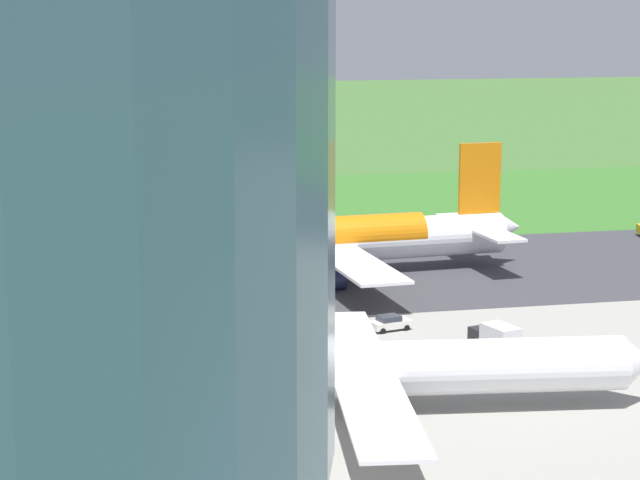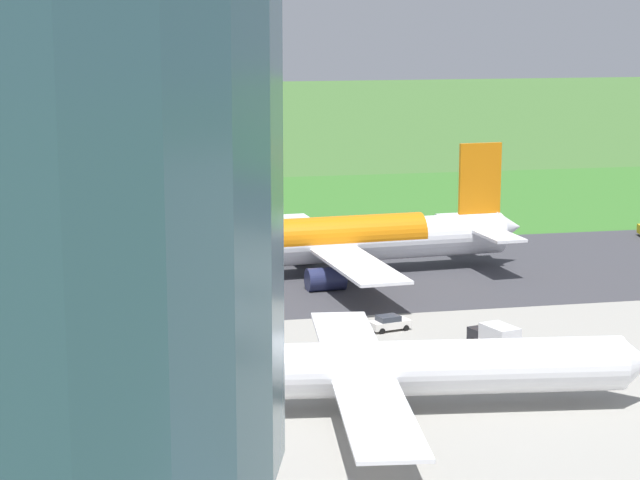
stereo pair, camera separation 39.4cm
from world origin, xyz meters
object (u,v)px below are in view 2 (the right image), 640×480
at_px(service_truck_baggage, 495,337).
at_px(traffic_cone_orange, 240,213).
at_px(airliner_parked_mid, 368,368).
at_px(no_stopping_sign, 270,200).
at_px(service_car_ops, 139,340).
at_px(airliner_main, 323,241).
at_px(service_car_followme, 389,323).

distance_m(service_truck_baggage, traffic_cone_orange, 82.31).
distance_m(airliner_parked_mid, no_stopping_sign, 99.06).
bearing_deg(service_truck_baggage, airliner_parked_mid, 41.47).
bearing_deg(airliner_parked_mid, traffic_cone_orange, -91.86).
relative_size(service_car_ops, no_stopping_sign, 1.58).
xyz_separation_m(airliner_main, no_stopping_sign, (-1.75, -49.10, -2.69)).
bearing_deg(service_car_followme, airliner_parked_mid, 70.60).
bearing_deg(airliner_main, service_car_followme, 92.89).
bearing_deg(traffic_cone_orange, airliner_parked_mid, 88.14).
relative_size(airliner_main, airliner_parked_mid, 1.16).
distance_m(service_car_followme, traffic_cone_orange, 72.43).
height_order(airliner_main, service_car_ops, airliner_main).
bearing_deg(service_car_ops, service_car_followme, -177.74).
height_order(airliner_main, airliner_parked_mid, airliner_main).
xyz_separation_m(service_truck_baggage, service_car_ops, (33.48, -7.99, -0.56)).
bearing_deg(service_truck_baggage, traffic_cone_orange, -80.79).
height_order(service_car_followme, service_car_ops, same).
distance_m(airliner_parked_mid, traffic_cone_orange, 95.74).
relative_size(service_car_followme, traffic_cone_orange, 8.21).
distance_m(no_stopping_sign, traffic_cone_orange, 6.49).
bearing_deg(airliner_main, airliner_parked_mid, 82.06).
xyz_separation_m(airliner_parked_mid, service_truck_baggage, (-16.28, -14.39, -2.34)).
height_order(service_car_followme, traffic_cone_orange, service_car_followme).
relative_size(airliner_main, service_car_ops, 12.18).
distance_m(airliner_main, no_stopping_sign, 49.21).
distance_m(airliner_parked_mid, service_car_followme, 24.96).
relative_size(airliner_parked_mid, service_car_followme, 10.39).
relative_size(service_truck_baggage, service_car_ops, 1.39).
bearing_deg(airliner_main, traffic_cone_orange, -85.27).
bearing_deg(no_stopping_sign, airliner_main, 87.96).
height_order(airliner_main, service_car_followme, airliner_main).
xyz_separation_m(service_car_followme, traffic_cone_orange, (5.13, -72.25, -0.57)).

